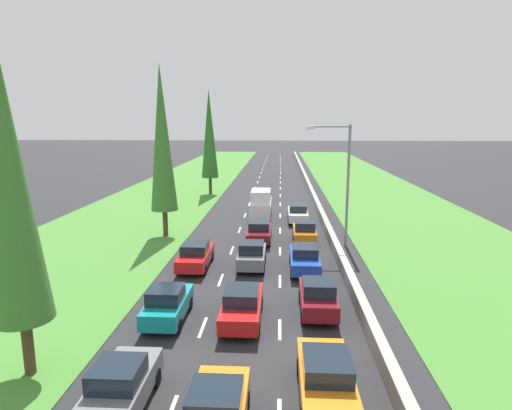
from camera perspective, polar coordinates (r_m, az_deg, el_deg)
The scene contains 21 objects.
ground_plane at distance 63.86m, azimuth 1.64°, elevation 2.63°, with size 300.00×300.00×0.00m, color #28282B.
grass_verge_left at distance 65.43m, azimuth -9.51°, elevation 2.70°, with size 14.00×140.00×0.04m, color #478433.
grass_verge_right at distance 65.08m, azimuth 14.39°, elevation 2.46°, with size 14.00×140.00×0.04m, color #478433.
median_barrier at distance 63.90m, azimuth 6.77°, elevation 2.95°, with size 0.44×120.00×0.85m, color #9E9B93.
lane_markings at distance 63.86m, azimuth 1.64°, elevation 2.64°, with size 3.64×116.00×0.01m.
grey_hatchback_left_lane at distance 15.79m, azimuth -17.31°, elevation -21.68°, with size 1.74×3.90×1.72m.
orange_sedan_right_lane at distance 15.76m, azimuth 9.19°, elevation -21.48°, with size 1.82×4.50×1.64m.
maroon_hatchback_right_lane at distance 21.79m, azimuth 8.13°, elevation -11.82°, with size 1.74×3.90×1.72m.
red_sedan_centre_lane at distance 20.78m, azimuth -1.85°, elevation -12.95°, with size 1.82×4.50×1.64m.
blue_sedan_right_lane at distance 27.50m, azimuth 6.39°, elevation -6.94°, with size 1.82×4.50×1.64m.
teal_hatchback_left_lane at distance 21.19m, azimuth -11.56°, elevation -12.61°, with size 1.74×3.90×1.72m.
grey_hatchback_centre_lane at distance 27.91m, azimuth -0.56°, elevation -6.55°, with size 1.74×3.90×1.72m.
red_sedan_left_lane at distance 28.17m, azimuth -7.94°, elevation -6.54°, with size 1.82×4.50×1.64m.
orange_hatchback_right_lane at distance 33.71m, azimuth 6.38°, elevation -3.54°, with size 1.74×3.90×1.72m.
white_sedan_right_lane at distance 40.59m, azimuth 5.50°, elevation -1.07°, with size 1.82×4.50×1.64m.
maroon_sedan_centre_lane at distance 33.78m, azimuth 0.43°, elevation -3.48°, with size 1.82×4.50×1.64m.
white_van_centre_lane at distance 41.55m, azimuth 0.67°, elevation 0.09°, with size 1.96×4.90×2.82m.
poplar_tree_nearest at distance 17.01m, azimuth -29.48°, elevation 1.85°, with size 2.10×2.10×11.81m.
poplar_tree_second at distance 35.13m, azimuth -12.25°, elevation 8.49°, with size 2.14×2.14×13.65m.
poplar_tree_third at distance 55.31m, azimuth -6.15°, elevation 9.23°, with size 2.13×2.13×13.16m.
street_light_mast at distance 32.39m, azimuth 11.41°, elevation 3.65°, with size 3.20×0.28×9.00m.
Camera 1 is at (1.69, -3.17, 9.23)m, focal length 30.47 mm.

